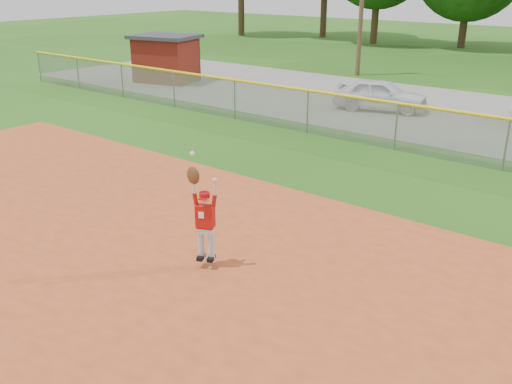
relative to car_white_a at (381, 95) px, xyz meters
The scene contains 7 objects.
ground 15.07m from the car_white_a, 78.70° to the right, with size 120.00×120.00×0.00m, color #245313.
clay_infield 18.02m from the car_white_a, 80.57° to the right, with size 24.00×16.00×0.04m, color #A5421D.
parking_strip 3.26m from the car_white_a, 22.68° to the left, with size 44.00×10.00×0.03m, color slate.
car_white_a is the anchor object (origin of this frame).
utility_shed 11.79m from the car_white_a, behind, with size 3.64×3.11×2.38m.
outfield_fence 5.61m from the car_white_a, 58.23° to the right, with size 40.06×0.10×1.55m.
ballplayer 14.68m from the car_white_a, 75.73° to the right, with size 0.59×0.36×2.11m.
Camera 1 is at (7.41, -6.38, 5.23)m, focal length 40.00 mm.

